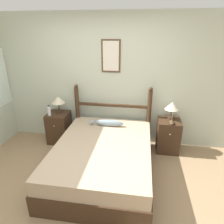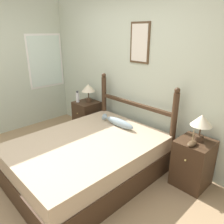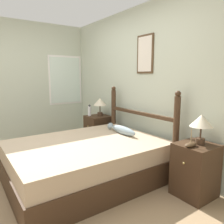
{
  "view_description": "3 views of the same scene",
  "coord_description": "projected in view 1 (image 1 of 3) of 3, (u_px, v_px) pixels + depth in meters",
  "views": [
    {
      "loc": [
        0.73,
        -2.1,
        2.21
      ],
      "look_at": [
        0.25,
        1.01,
        0.93
      ],
      "focal_mm": 32.0,
      "sensor_mm": 36.0,
      "label": 1
    },
    {
      "loc": [
        2.29,
        -1.01,
        1.95
      ],
      "look_at": [
        0.13,
        1.1,
        0.82
      ],
      "focal_mm": 35.0,
      "sensor_mm": 36.0,
      "label": 2
    },
    {
      "loc": [
        2.72,
        -0.77,
        1.44
      ],
      "look_at": [
        0.1,
        1.07,
        0.9
      ],
      "focal_mm": 35.0,
      "sensor_mm": 36.0,
      "label": 3
    }
  ],
  "objects": [
    {
      "name": "nightstand_left",
      "position": [
        59.0,
        127.0,
        4.2
      ],
      "size": [
        0.42,
        0.46,
        0.64
      ],
      "color": "#3D2819",
      "rests_on": "ground_plane"
    },
    {
      "name": "nightstand_right",
      "position": [
        168.0,
        135.0,
        3.88
      ],
      "size": [
        0.42,
        0.46,
        0.64
      ],
      "color": "#3D2819",
      "rests_on": "ground_plane"
    },
    {
      "name": "ground_plane",
      "position": [
        84.0,
        197.0,
        2.86
      ],
      "size": [
        16.0,
        16.0,
        0.0
      ],
      "primitive_type": "plane",
      "color": "#9E7F5B"
    },
    {
      "name": "headboard",
      "position": [
        112.0,
        114.0,
        4.01
      ],
      "size": [
        1.53,
        0.09,
        1.24
      ],
      "color": "#3D2819",
      "rests_on": "ground_plane"
    },
    {
      "name": "model_boat",
      "position": [
        172.0,
        122.0,
        3.62
      ],
      "size": [
        0.08,
        0.18,
        0.2
      ],
      "color": "#4C3823",
      "rests_on": "nightstand_right"
    },
    {
      "name": "wall_back",
      "position": [
        105.0,
        81.0,
        3.96
      ],
      "size": [
        6.4,
        0.08,
        2.55
      ],
      "color": "beige",
      "rests_on": "ground_plane"
    },
    {
      "name": "bed",
      "position": [
        103.0,
        158.0,
        3.27
      ],
      "size": [
        1.53,
        2.03,
        0.54
      ],
      "color": "#3D2819",
      "rests_on": "ground_plane"
    },
    {
      "name": "fish_pillow",
      "position": [
        107.0,
        123.0,
        3.75
      ],
      "size": [
        0.62,
        0.11,
        0.13
      ],
      "color": "#8499A3",
      "rests_on": "bed"
    },
    {
      "name": "table_lamp_right",
      "position": [
        172.0,
        107.0,
        3.69
      ],
      "size": [
        0.26,
        0.26,
        0.35
      ],
      "color": "#422D1E",
      "rests_on": "nightstand_right"
    },
    {
      "name": "bottle",
      "position": [
        49.0,
        110.0,
        3.95
      ],
      "size": [
        0.07,
        0.07,
        0.23
      ],
      "color": "white",
      "rests_on": "nightstand_left"
    },
    {
      "name": "table_lamp_left",
      "position": [
        58.0,
        101.0,
        4.01
      ],
      "size": [
        0.26,
        0.26,
        0.35
      ],
      "color": "#422D1E",
      "rests_on": "nightstand_left"
    }
  ]
}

